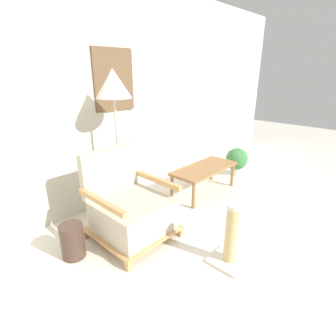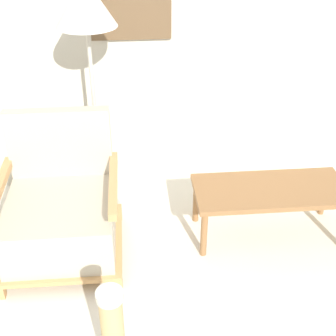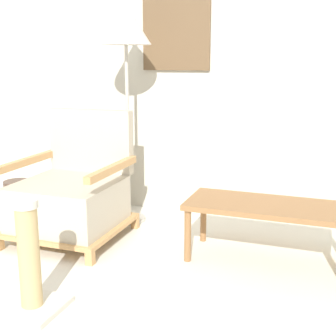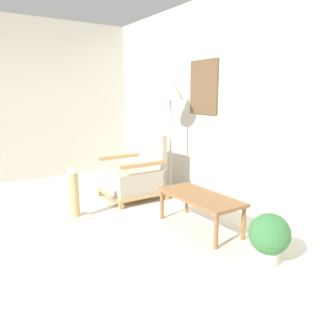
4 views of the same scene
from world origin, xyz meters
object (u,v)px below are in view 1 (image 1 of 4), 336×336
(vase, at_px, (73,241))
(potted_plant, at_px, (237,160))
(coffee_table, at_px, (204,170))
(scratching_post, at_px, (230,241))
(armchair, at_px, (130,209))
(floor_lamp, at_px, (114,91))

(vase, relative_size, potted_plant, 0.74)
(coffee_table, bearing_deg, potted_plant, 0.56)
(coffee_table, relative_size, potted_plant, 2.28)
(coffee_table, height_order, scratching_post, scratching_post)
(vase, distance_m, scratching_post, 1.45)
(potted_plant, relative_size, scratching_post, 0.76)
(armchair, relative_size, coffee_table, 0.88)
(armchair, relative_size, floor_lamp, 0.54)
(floor_lamp, distance_m, vase, 1.56)
(potted_plant, height_order, scratching_post, scratching_post)
(floor_lamp, bearing_deg, potted_plant, -10.66)
(floor_lamp, relative_size, vase, 4.99)
(floor_lamp, xyz_separation_m, potted_plant, (2.10, -0.40, -1.20))
(potted_plant, distance_m, scratching_post, 2.25)
(vase, relative_size, scratching_post, 0.56)
(coffee_table, bearing_deg, scratching_post, -135.26)
(coffee_table, xyz_separation_m, scratching_post, (-1.05, -1.04, -0.11))
(armchair, distance_m, vase, 0.62)
(potted_plant, bearing_deg, armchair, -178.14)
(vase, bearing_deg, potted_plant, -1.30)
(armchair, xyz_separation_m, potted_plant, (2.33, 0.08, -0.06))
(vase, height_order, scratching_post, scratching_post)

